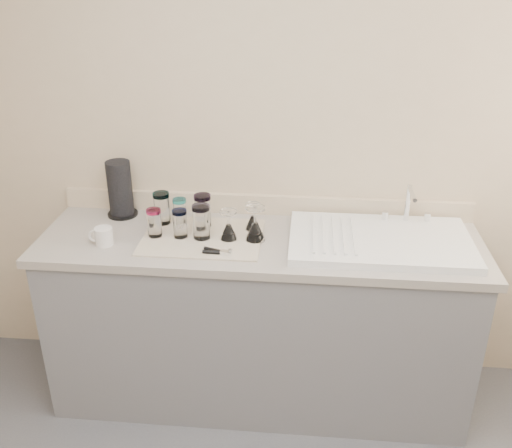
# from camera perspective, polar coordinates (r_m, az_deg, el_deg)

# --- Properties ---
(room_envelope) EXTENTS (3.54, 3.50, 2.52)m
(room_envelope) POSITION_cam_1_polar(r_m,az_deg,el_deg) (1.29, -4.31, 0.25)
(room_envelope) COLOR #4C4C51
(room_envelope) RESTS_ON ground
(counter_unit) EXTENTS (2.06, 0.62, 0.90)m
(counter_unit) POSITION_cam_1_polar(r_m,az_deg,el_deg) (2.88, 0.35, -9.47)
(counter_unit) COLOR slate
(counter_unit) RESTS_ON ground
(sink_unit) EXTENTS (0.82, 0.50, 0.22)m
(sink_unit) POSITION_cam_1_polar(r_m,az_deg,el_deg) (2.66, 12.34, -1.58)
(sink_unit) COLOR white
(sink_unit) RESTS_ON counter_unit
(dish_towel) EXTENTS (0.55, 0.42, 0.01)m
(dish_towel) POSITION_cam_1_polar(r_m,az_deg,el_deg) (2.67, -5.37, -1.30)
(dish_towel) COLOR silver
(dish_towel) RESTS_ON counter_unit
(tumbler_teal) EXTENTS (0.08, 0.08, 0.16)m
(tumbler_teal) POSITION_cam_1_polar(r_m,az_deg,el_deg) (2.79, -9.40, 1.60)
(tumbler_teal) COLOR white
(tumbler_teal) RESTS_ON dish_towel
(tumbler_cyan) EXTENTS (0.07, 0.07, 0.13)m
(tumbler_cyan) POSITION_cam_1_polar(r_m,az_deg,el_deg) (2.77, -7.62, 1.26)
(tumbler_cyan) COLOR white
(tumbler_cyan) RESTS_ON dish_towel
(tumbler_purple) EXTENTS (0.08, 0.08, 0.16)m
(tumbler_purple) POSITION_cam_1_polar(r_m,az_deg,el_deg) (2.73, -5.35, 1.37)
(tumbler_purple) COLOR white
(tumbler_purple) RESTS_ON dish_towel
(tumbler_magenta) EXTENTS (0.07, 0.07, 0.13)m
(tumbler_magenta) POSITION_cam_1_polar(r_m,az_deg,el_deg) (2.67, -10.12, 0.14)
(tumbler_magenta) COLOR white
(tumbler_magenta) RESTS_ON dish_towel
(tumbler_blue) EXTENTS (0.07, 0.07, 0.13)m
(tumbler_blue) POSITION_cam_1_polar(r_m,az_deg,el_deg) (2.64, -7.60, 0.07)
(tumbler_blue) COLOR white
(tumbler_blue) RESTS_ON dish_towel
(tumbler_lavender) EXTENTS (0.08, 0.08, 0.16)m
(tumbler_lavender) POSITION_cam_1_polar(r_m,az_deg,el_deg) (2.62, -5.49, 0.24)
(tumbler_lavender) COLOR white
(tumbler_lavender) RESTS_ON dish_towel
(goblet_back_right) EXTENTS (0.07, 0.07, 0.13)m
(goblet_back_right) POSITION_cam_1_polar(r_m,az_deg,el_deg) (2.71, -0.31, 0.35)
(goblet_back_right) COLOR white
(goblet_back_right) RESTS_ON dish_towel
(goblet_front_left) EXTENTS (0.08, 0.08, 0.14)m
(goblet_front_left) POSITION_cam_1_polar(r_m,az_deg,el_deg) (2.61, -2.75, -0.55)
(goblet_front_left) COLOR white
(goblet_front_left) RESTS_ON dish_towel
(goblet_front_right) EXTENTS (0.09, 0.09, 0.16)m
(goblet_front_right) POSITION_cam_1_polar(r_m,az_deg,el_deg) (2.60, -0.07, -0.46)
(goblet_front_right) COLOR white
(goblet_front_right) RESTS_ON dish_towel
(can_opener) EXTENTS (0.13, 0.06, 0.02)m
(can_opener) POSITION_cam_1_polar(r_m,az_deg,el_deg) (2.51, -3.87, -2.78)
(can_opener) COLOR silver
(can_opener) RESTS_ON dish_towel
(white_mug) EXTENTS (0.11, 0.08, 0.08)m
(white_mug) POSITION_cam_1_polar(r_m,az_deg,el_deg) (2.67, -15.02, -1.19)
(white_mug) COLOR silver
(white_mug) RESTS_ON counter_unit
(paper_towel_roll) EXTENTS (0.15, 0.15, 0.28)m
(paper_towel_roll) POSITION_cam_1_polar(r_m,az_deg,el_deg) (2.91, -13.43, 3.38)
(paper_towel_roll) COLOR black
(paper_towel_roll) RESTS_ON counter_unit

